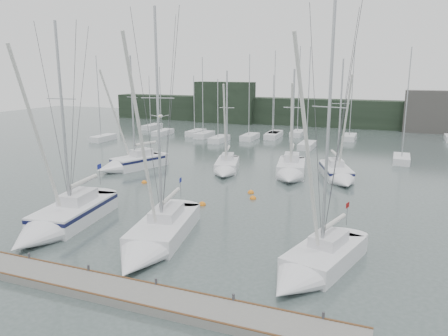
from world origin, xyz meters
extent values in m
plane|color=#414F4C|center=(0.00, 0.00, 0.00)|extent=(160.00, 160.00, 0.00)
cube|color=slate|center=(0.00, -5.00, 0.20)|extent=(24.00, 2.00, 0.40)
cube|color=black|center=(0.00, 62.00, 2.50)|extent=(90.00, 4.00, 5.00)
cube|color=black|center=(-20.00, 60.00, 4.00)|extent=(12.00, 3.00, 8.00)
cube|color=#42403D|center=(18.00, 60.00, 3.50)|extent=(10.00, 3.00, 7.00)
cube|color=silver|center=(-28.67, 32.67, 0.35)|extent=(1.80, 4.50, 0.90)
cylinder|color=#A6A9AE|center=(-28.67, 32.17, 6.58)|extent=(0.12, 0.12, 11.56)
cube|color=silver|center=(-23.27, 41.16, 0.35)|extent=(1.80, 4.50, 0.90)
cylinder|color=#A6A9AE|center=(-23.27, 40.66, 5.82)|extent=(0.12, 0.12, 10.04)
cube|color=silver|center=(5.60, 47.13, 0.35)|extent=(1.80, 4.50, 0.90)
cylinder|color=#A6A9AE|center=(5.60, 46.63, 7.51)|extent=(0.12, 0.12, 13.41)
cube|color=silver|center=(-18.15, 42.87, 0.35)|extent=(1.80, 4.50, 0.90)
cylinder|color=#A6A9AE|center=(-18.15, 42.37, 5.14)|extent=(0.12, 0.12, 8.68)
cube|color=silver|center=(-8.57, 41.84, 0.35)|extent=(1.80, 4.50, 0.90)
cylinder|color=#A6A9AE|center=(-8.57, 41.34, 6.72)|extent=(0.12, 0.12, 11.85)
cube|color=silver|center=(1.04, 37.69, 0.35)|extent=(1.80, 4.50, 0.90)
cylinder|color=#A6A9AE|center=(1.04, 37.19, 7.05)|extent=(0.12, 0.12, 12.50)
cube|color=silver|center=(-15.90, 41.30, 0.35)|extent=(1.80, 4.50, 0.90)
cylinder|color=#A6A9AE|center=(-15.90, 40.80, 6.53)|extent=(0.12, 0.12, 11.45)
cube|color=silver|center=(-5.61, 44.44, 0.35)|extent=(1.80, 4.50, 0.90)
cylinder|color=#A6A9AE|center=(-5.61, 43.94, 5.22)|extent=(0.12, 0.12, 8.84)
cube|color=silver|center=(-12.08, 38.13, 0.35)|extent=(1.80, 4.50, 0.90)
cylinder|color=#A6A9AE|center=(-12.08, 37.63, 4.96)|extent=(0.12, 0.12, 8.33)
cube|color=silver|center=(-2.56, 48.24, 0.35)|extent=(1.80, 4.50, 0.90)
cylinder|color=#A6A9AE|center=(-2.56, 47.74, 7.36)|extent=(0.12, 0.12, 13.12)
cube|color=silver|center=(-28.60, 46.69, 0.35)|extent=(1.80, 4.50, 0.90)
cylinder|color=#A6A9AE|center=(-28.60, 46.19, 5.05)|extent=(0.12, 0.12, 8.49)
cube|color=silver|center=(12.96, 32.46, 0.35)|extent=(1.80, 4.50, 0.90)
cylinder|color=#A6A9AE|center=(12.96, 31.96, 6.83)|extent=(0.12, 0.12, 12.06)
cube|color=silver|center=(-5.88, 46.05, 0.35)|extent=(1.80, 4.50, 0.90)
cylinder|color=#A6A9AE|center=(-5.88, 45.55, 7.01)|extent=(0.12, 0.12, 12.42)
cube|color=silver|center=(-8.53, 2.64, 0.47)|extent=(4.01, 7.40, 1.57)
cone|color=silver|center=(-7.82, -2.34, 0.47)|extent=(3.44, 3.42, 3.04)
cube|color=silver|center=(-8.60, 3.16, 1.63)|extent=(2.06, 3.02, 0.73)
cylinder|color=#A6A9AE|center=(-8.46, 2.14, 7.41)|extent=(0.19, 0.19, 12.30)
cylinder|color=silver|center=(-8.73, 4.03, 2.57)|extent=(0.78, 3.45, 0.29)
cube|color=#0E1136|center=(-8.53, 2.64, 1.00)|extent=(4.03, 7.42, 0.26)
cube|color=navy|center=(-9.06, 6.33, 3.15)|extent=(0.10, 0.56, 0.38)
cube|color=silver|center=(-1.25, 2.57, 0.41)|extent=(4.24, 7.63, 1.37)
cone|color=silver|center=(-0.27, -2.48, 0.41)|extent=(3.46, 3.59, 2.93)
cube|color=silver|center=(-1.34, 3.02, 1.42)|extent=(2.13, 3.14, 0.64)
cylinder|color=#A6A9AE|center=(-1.15, 2.07, 7.58)|extent=(0.16, 0.16, 12.96)
cylinder|color=silver|center=(-1.52, 3.99, 2.24)|extent=(0.92, 3.51, 0.26)
cube|color=navy|center=(-1.97, 6.29, 2.75)|extent=(0.11, 0.49, 0.33)
cube|color=silver|center=(9.08, 2.01, 0.40)|extent=(4.06, 6.14, 1.34)
cone|color=silver|center=(8.02, -1.87, 0.40)|extent=(3.21, 3.03, 2.68)
cube|color=silver|center=(9.19, 2.44, 1.38)|extent=(2.01, 2.56, 0.62)
cylinder|color=#A6A9AE|center=(8.97, 1.62, 7.42)|extent=(0.16, 0.16, 12.71)
cylinder|color=silver|center=(9.37, 3.10, 2.19)|extent=(0.96, 2.72, 0.25)
cube|color=maroon|center=(9.86, 4.90, 2.68)|extent=(0.15, 0.47, 0.32)
cube|color=silver|center=(-13.73, 18.92, 0.47)|extent=(4.43, 6.06, 1.56)
cone|color=silver|center=(-15.17, 15.27, 0.47)|extent=(3.28, 3.14, 2.60)
cube|color=silver|center=(-13.54, 19.40, 1.61)|extent=(2.13, 2.57, 0.73)
cylinder|color=#A6A9AE|center=(-13.88, 18.55, 6.57)|extent=(0.19, 0.19, 10.65)
cylinder|color=silver|center=(-13.33, 19.94, 2.55)|extent=(1.25, 2.60, 0.29)
cube|color=#0E1136|center=(-13.73, 18.92, 0.99)|extent=(4.46, 6.08, 0.26)
cube|color=silver|center=(-4.31, 21.50, 0.40)|extent=(3.50, 5.49, 1.32)
cone|color=silver|center=(-3.32, 18.00, 0.40)|extent=(2.71, 2.70, 2.21)
cube|color=silver|center=(-4.43, 21.92, 1.37)|extent=(1.72, 2.29, 0.62)
cylinder|color=#A6A9AE|center=(-4.21, 21.15, 5.71)|extent=(0.16, 0.16, 9.31)
cylinder|color=silver|center=(-4.58, 22.47, 2.16)|extent=(0.91, 2.46, 0.25)
cube|color=silver|center=(2.51, 22.00, 0.49)|extent=(3.55, 5.71, 1.65)
cone|color=silver|center=(3.20, 18.27, 0.49)|extent=(3.01, 2.72, 2.64)
cube|color=silver|center=(2.41, 22.54, 1.70)|extent=(1.81, 2.35, 0.77)
cylinder|color=#A6A9AE|center=(2.58, 21.63, 5.93)|extent=(0.20, 0.20, 9.23)
cylinder|color=silver|center=(2.32, 23.05, 2.69)|extent=(0.77, 2.61, 0.31)
cube|color=silver|center=(6.90, 22.58, 0.41)|extent=(4.07, 5.90, 1.37)
cone|color=silver|center=(8.22, 18.93, 0.41)|extent=(3.02, 2.99, 2.37)
cube|color=silver|center=(6.75, 23.00, 1.41)|extent=(1.96, 2.48, 0.64)
cylinder|color=#A6A9AE|center=(7.03, 22.21, 6.28)|extent=(0.16, 0.16, 10.38)
cylinder|color=silver|center=(6.54, 23.60, 2.23)|extent=(1.14, 2.58, 0.26)
cube|color=#0E1136|center=(6.90, 22.58, 0.87)|extent=(4.09, 5.93, 0.23)
sphere|color=orange|center=(-1.66, 9.32, 0.00)|extent=(0.58, 0.58, 0.58)
sphere|color=orange|center=(1.54, 12.44, 0.00)|extent=(0.55, 0.55, 0.55)
sphere|color=orange|center=(-9.64, 13.55, 0.00)|extent=(0.52, 0.52, 0.52)
ellipsoid|color=silver|center=(-0.71, 1.54, 7.86)|extent=(0.38, 0.50, 0.20)
cube|color=#9A9CA2|center=(-0.98, 1.43, 7.88)|extent=(0.47, 0.31, 0.11)
cube|color=#9A9CA2|center=(-0.45, 1.65, 7.88)|extent=(0.47, 0.31, 0.11)
sphere|color=orange|center=(0.84, 14.01, 0.00)|extent=(0.56, 0.56, 0.56)
camera|label=1|loc=(12.22, -20.75, 10.59)|focal=35.00mm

